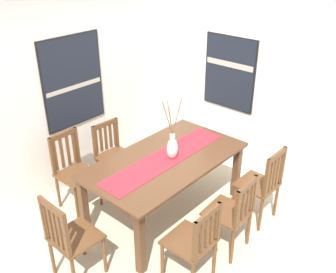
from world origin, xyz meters
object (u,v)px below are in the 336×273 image
Objects in this scene: chair_4 at (232,212)px; chair_1 at (74,170)px; chair_3 at (113,154)px; chair_5 at (194,242)px; painting_on_back_wall at (73,82)px; centerpiece_vase at (172,146)px; dining_table at (165,166)px; chair_2 at (262,183)px; chair_0 at (70,237)px; painting_on_side_wall at (230,73)px.

chair_1 is at bearing 107.95° from chair_4.
chair_3 and chair_5 have the same top height.
chair_3 is at bearing 90.55° from chair_4.
chair_5 is 2.44m from painting_on_back_wall.
centerpiece_vase reaches higher than chair_3.
chair_4 reaches higher than dining_table.
chair_2 is at bearing -56.00° from chair_1.
chair_0 is 1.06× the size of chair_5.
chair_5 is (-0.65, -0.84, -0.43)m from centerpiece_vase.
chair_5 is at bearing -50.56° from chair_0.
painting_on_side_wall is at bearing 3.48° from chair_0.
chair_1 is at bearing 90.21° from chair_5.
chair_1 is 1.07m from painting_on_back_wall.
chair_2 is 0.95× the size of painting_on_side_wall.
centerpiece_vase is 1.05m from chair_3.
painting_on_side_wall reaches higher than dining_table.
centerpiece_vase is 0.74× the size of painting_on_side_wall.
dining_table is 1.13m from chair_1.
chair_4 is (0.60, -1.86, -0.02)m from chair_1.
chair_0 is at bearing 145.25° from chair_4.
centerpiece_vase is at bearing 52.11° from chair_5.
chair_3 is at bearing 94.27° from centerpiece_vase.
chair_4 is (-0.64, -0.01, -0.02)m from chair_2.
dining_table is 1.66× the size of painting_on_back_wall.
chair_1 reaches higher than chair_0.
painting_on_side_wall is (0.87, 1.09, 0.85)m from chair_2.
painting_on_side_wall reaches higher than chair_2.
chair_2 reaches higher than dining_table.
chair_2 is at bearing -24.77° from chair_0.
chair_4 is 0.79× the size of painting_on_back_wall.
chair_0 is at bearing -130.63° from painting_on_back_wall.
chair_1 is 2.23m from chair_2.
chair_0 is 1.19m from chair_1.
chair_4 is at bearing -178.77° from chair_2.
painting_on_side_wall is at bearing -24.99° from chair_3.
chair_3 is (0.59, -0.05, -0.01)m from chair_1.
centerpiece_vase reaches higher than dining_table.
centerpiece_vase is at bearing -56.67° from chair_1.
dining_table is at bearing 125.45° from chair_2.
chair_3 reaches higher than chair_4.
chair_5 is at bearing 177.34° from chair_4.
chair_4 is at bearing -89.98° from dining_table.
chair_1 is 0.85× the size of painting_on_back_wall.
chair_1 is 1.07× the size of chair_5.
chair_0 is 2.18m from chair_2.
chair_2 is at bearing -69.24° from painting_on_back_wall.
painting_on_side_wall is (2.85, 0.17, 0.85)m from chair_0.
chair_5 is (0.74, -0.90, -0.02)m from chair_0.
chair_2 is 2.56m from painting_on_back_wall.
centerpiece_vase is 1.11m from chair_2.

